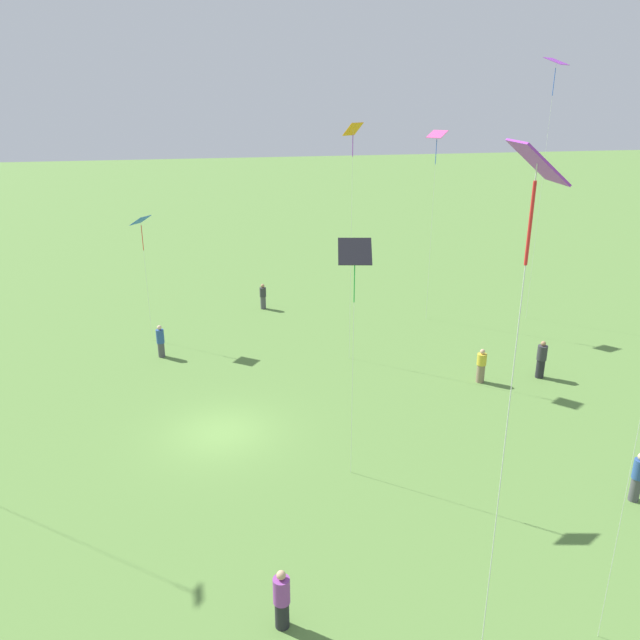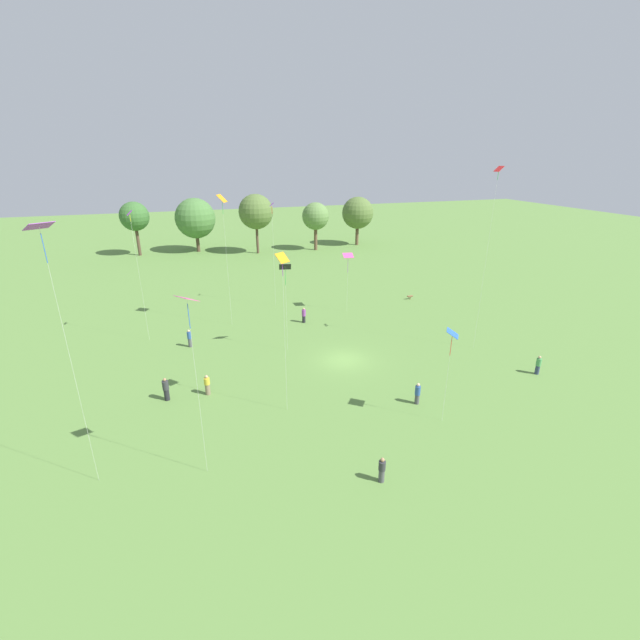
# 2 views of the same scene
# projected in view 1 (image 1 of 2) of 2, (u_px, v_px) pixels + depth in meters

# --- Properties ---
(ground_plane) EXTENTS (240.00, 240.00, 0.00)m
(ground_plane) POSITION_uv_depth(u_px,v_px,m) (221.00, 433.00, 25.40)
(ground_plane) COLOR #5B843D
(person_0) EXTENTS (0.58, 0.58, 1.65)m
(person_0) POSITION_uv_depth(u_px,v_px,m) (263.00, 297.00, 39.92)
(person_0) COLOR #4C4C51
(person_0) RESTS_ON ground_plane
(person_1) EXTENTS (0.47, 0.47, 1.82)m
(person_1) POSITION_uv_depth(u_px,v_px,m) (637.00, 477.00, 20.86)
(person_1) COLOR #4C4C51
(person_1) RESTS_ON ground_plane
(person_2) EXTENTS (0.59, 0.59, 1.76)m
(person_2) POSITION_uv_depth(u_px,v_px,m) (282.00, 600.00, 15.85)
(person_2) COLOR #232328
(person_2) RESTS_ON ground_plane
(person_3) EXTENTS (0.51, 0.51, 1.69)m
(person_3) POSITION_uv_depth(u_px,v_px,m) (481.00, 366.00, 29.64)
(person_3) COLOR #847056
(person_3) RESTS_ON ground_plane
(person_4) EXTENTS (0.42, 0.42, 1.75)m
(person_4) POSITION_uv_depth(u_px,v_px,m) (161.00, 341.00, 32.52)
(person_4) COLOR #4C4C51
(person_4) RESTS_ON ground_plane
(person_6) EXTENTS (0.64, 0.64, 1.89)m
(person_6) POSITION_uv_depth(u_px,v_px,m) (541.00, 360.00, 30.09)
(person_6) COLOR #232328
(person_6) RESTS_ON ground_plane
(kite_0) EXTENTS (0.57, 0.68, 12.53)m
(kite_0) POSITION_uv_depth(u_px,v_px,m) (526.00, 260.00, 6.45)
(kite_0) COLOR purple
(kite_0) RESTS_ON ground_plane
(kite_1) EXTENTS (1.24, 1.05, 8.61)m
(kite_1) POSITION_uv_depth(u_px,v_px,m) (355.00, 258.00, 20.00)
(kite_1) COLOR black
(kite_1) RESTS_ON ground_plane
(kite_2) EXTENTS (1.51, 1.49, 14.89)m
(kite_2) POSITION_uv_depth(u_px,v_px,m) (555.00, 72.00, 33.67)
(kite_2) COLOR purple
(kite_2) RESTS_ON ground_plane
(kite_3) EXTENTS (1.01, 0.94, 11.79)m
(kite_3) POSITION_uv_depth(u_px,v_px,m) (353.00, 142.00, 28.88)
(kite_3) COLOR orange
(kite_3) RESTS_ON ground_plane
(kite_5) EXTENTS (1.27, 1.28, 11.13)m
(kite_5) POSITION_uv_depth(u_px,v_px,m) (437.00, 142.00, 34.81)
(kite_5) COLOR #E54C99
(kite_5) RESTS_ON ground_plane
(kite_6) EXTENTS (1.14, 1.16, 7.01)m
(kite_6) POSITION_uv_depth(u_px,v_px,m) (141.00, 225.00, 32.81)
(kite_6) COLOR blue
(kite_6) RESTS_ON ground_plane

